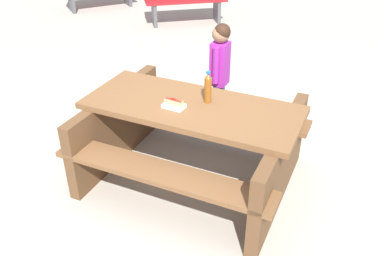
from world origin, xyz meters
TOP-DOWN VIEW (x-y plane):
  - ground_plane at (0.00, 0.00)m, footprint 30.00×30.00m
  - picnic_table at (0.00, 0.00)m, footprint 2.15×1.90m
  - soda_bottle at (-0.13, -0.06)m, footprint 0.06×0.06m
  - hotdog_tray at (0.14, 0.07)m, footprint 0.21×0.17m
  - child_in_coat at (-0.19, -0.92)m, footprint 0.21×0.28m

SIDE VIEW (x-z plane):
  - ground_plane at x=0.00m, z-range 0.00..0.00m
  - picnic_table at x=0.00m, z-range 0.07..0.82m
  - child_in_coat at x=-0.19m, z-range 0.16..1.32m
  - hotdog_tray at x=0.14m, z-range 0.74..0.82m
  - soda_bottle at x=-0.13m, z-range 0.74..1.02m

